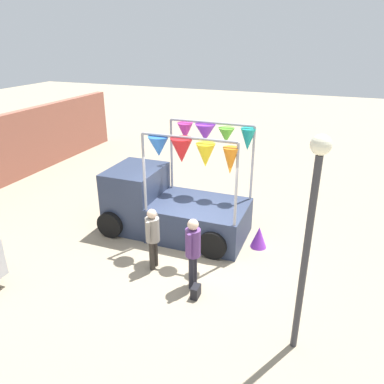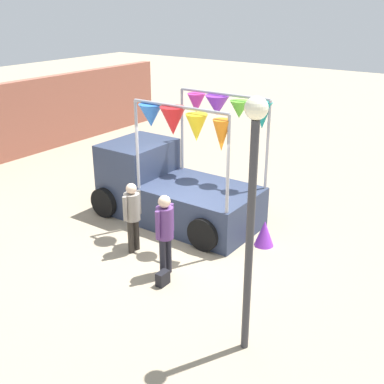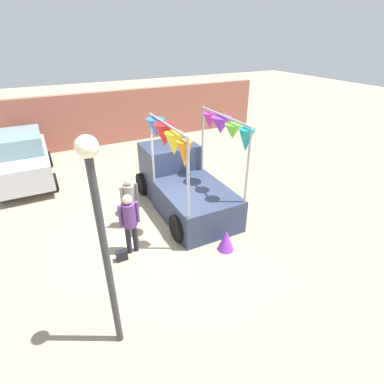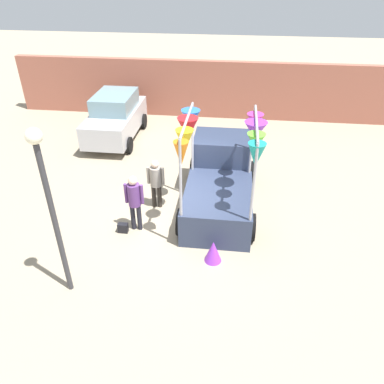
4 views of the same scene
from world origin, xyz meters
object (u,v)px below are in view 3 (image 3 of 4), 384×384
(person_customer, at_px, (129,219))
(street_lamp, at_px, (101,226))
(person_vendor, at_px, (130,198))
(handbag, at_px, (122,255))
(folded_kite_bundle_violet, at_px, (226,240))
(vendor_truck, at_px, (182,179))
(parked_car, at_px, (24,158))

(person_customer, xyz_separation_m, street_lamp, (-1.00, -2.39, 1.58))
(person_vendor, bearing_deg, person_customer, -106.62)
(handbag, relative_size, street_lamp, 0.07)
(person_customer, bearing_deg, folded_kite_bundle_violet, -25.21)
(person_customer, xyz_separation_m, person_vendor, (0.35, 1.17, -0.08))
(folded_kite_bundle_violet, bearing_deg, vendor_truck, 90.17)
(handbag, height_order, street_lamp, street_lamp)
(street_lamp, distance_m, folded_kite_bundle_violet, 4.20)
(handbag, height_order, folded_kite_bundle_violet, folded_kite_bundle_violet)
(vendor_truck, relative_size, person_vendor, 2.56)
(parked_car, xyz_separation_m, person_vendor, (2.67, -4.82, 0.01))
(parked_car, xyz_separation_m, street_lamp, (1.33, -8.37, 1.67))
(vendor_truck, xyz_separation_m, person_vendor, (-1.88, -0.47, 0.03))
(vendor_truck, relative_size, person_customer, 2.38)
(person_vendor, distance_m, handbag, 1.74)
(street_lamp, bearing_deg, person_customer, 67.36)
(vendor_truck, bearing_deg, street_lamp, -128.73)
(person_customer, relative_size, handbag, 6.12)
(parked_car, height_order, street_lamp, street_lamp)
(parked_car, distance_m, handbag, 6.54)
(vendor_truck, height_order, person_customer, vendor_truck)
(person_customer, height_order, handbag, person_customer)
(parked_car, bearing_deg, folded_kite_bundle_violet, -57.04)
(vendor_truck, bearing_deg, person_vendor, -166.10)
(parked_car, xyz_separation_m, person_customer, (2.32, -5.98, 0.09))
(parked_car, xyz_separation_m, folded_kite_bundle_violet, (4.56, -7.04, -0.64))
(person_customer, distance_m, folded_kite_bundle_violet, 2.58)
(person_vendor, height_order, street_lamp, street_lamp)
(vendor_truck, xyz_separation_m, person_customer, (-2.23, -1.63, 0.11))
(person_vendor, bearing_deg, parked_car, 119.04)
(handbag, distance_m, folded_kite_bundle_violet, 2.73)
(person_customer, distance_m, street_lamp, 3.03)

